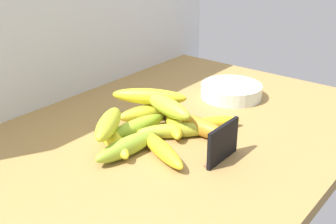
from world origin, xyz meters
TOP-DOWN VIEW (x-y plane):
  - counter_top at (0.00, 0.00)cm, footprint 110.00×76.00cm
  - chalkboard_sign at (-4.81, -15.95)cm, footprint 11.00×1.80cm
  - fruit_bowl at (27.95, 1.17)cm, footprint 17.63×17.63cm
  - banana_0 at (-7.50, 6.66)cm, footprint 18.88×6.19cm
  - banana_1 at (1.38, 9.65)cm, footprint 16.89×11.32cm
  - banana_2 at (-11.62, -4.63)cm, footprint 10.67×18.41cm
  - banana_3 at (-2.47, -1.62)cm, footprint 15.57×15.50cm
  - banana_4 at (1.08, 1.45)cm, footprint 15.77×15.06cm
  - banana_5 at (5.60, 13.54)cm, footprint 15.96×11.79cm
  - banana_6 at (2.37, -5.27)cm, footprint 5.79×16.07cm
  - banana_7 at (-15.03, 6.90)cm, footprint 11.81×18.77cm
  - banana_8 at (-15.66, 1.53)cm, footprint 17.68×6.01cm
  - banana_9 at (5.89, -5.68)cm, footprint 15.07×12.22cm
  - banana_10 at (1.83, 10.12)cm, footprint 13.09×18.80cm
  - banana_11 at (-15.91, 6.86)cm, footprint 15.66×11.75cm
  - banana_12 at (-0.27, 2.44)cm, footprint 8.14×16.45cm

SIDE VIEW (x-z plane):
  - counter_top at x=0.00cm, z-range 0.00..3.00cm
  - banana_5 at x=5.60cm, z-range 3.00..6.31cm
  - banana_9 at x=5.89cm, z-range 3.00..6.41cm
  - banana_3 at x=-2.47cm, z-range 3.00..6.57cm
  - banana_2 at x=-11.62cm, z-range 3.00..6.63cm
  - banana_7 at x=-15.03cm, z-range 3.00..6.88cm
  - banana_4 at x=1.08cm, z-range 3.00..6.88cm
  - fruit_bowl at x=27.95cm, z-range 3.00..6.93cm
  - banana_0 at x=-7.50cm, z-range 3.00..6.97cm
  - banana_1 at x=1.38cm, z-range 3.00..7.20cm
  - banana_8 at x=-15.66cm, z-range 3.00..7.23cm
  - banana_6 at x=2.37cm, z-range 3.00..7.26cm
  - chalkboard_sign at x=-4.81cm, z-range 2.66..11.06cm
  - banana_12 at x=-0.27cm, z-range 6.88..11.13cm
  - banana_11 at x=-15.91cm, z-range 6.88..11.23cm
  - banana_10 at x=1.83cm, z-range 7.20..11.30cm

